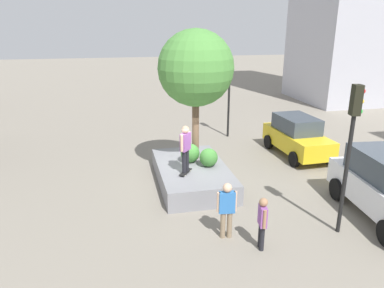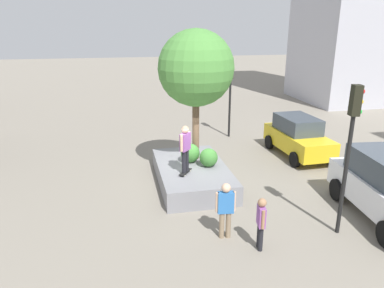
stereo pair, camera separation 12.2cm
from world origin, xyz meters
name	(u,v)px [view 1 (the left image)]	position (x,y,z in m)	size (l,w,h in m)	color
ground_plane	(193,182)	(0.00, 0.00, 0.00)	(120.00, 120.00, 0.00)	gray
planter_ledge	(192,174)	(0.07, -0.04, 0.37)	(4.67, 2.67, 0.75)	gray
plaza_tree	(196,69)	(-0.74, 0.29, 4.44)	(2.99, 2.99, 5.21)	brown
boxwood_shrub	(209,157)	(0.26, 0.59, 1.11)	(0.72, 0.72, 0.72)	#3D7A33
hedge_clump	(190,153)	(-0.34, -0.02, 1.13)	(0.77, 0.77, 0.77)	#3D7A33
skateboard	(186,172)	(0.80, -0.44, 0.80)	(0.78, 0.63, 0.07)	black
skateboarder	(185,146)	(0.80, -0.44, 1.85)	(0.49, 0.47, 1.78)	black
taxi_cab	(297,136)	(-2.10, 5.61, 0.96)	(4.14, 2.03, 1.90)	gold
traffic_light_corner	(351,136)	(4.56, 3.59, 3.09)	(0.32, 0.36, 4.53)	black
traffic_light_median	(229,87)	(-5.77, 3.30, 2.83)	(0.30, 0.35, 4.13)	black
bystander_watching	(262,220)	(4.89, 0.92, 0.91)	(0.53, 0.25, 1.57)	black
passerby_with_bag	(227,207)	(4.13, 0.12, 1.01)	(0.27, 0.59, 1.76)	#847056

